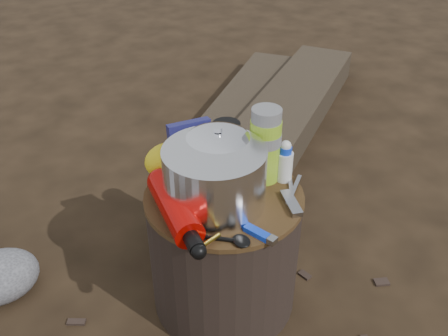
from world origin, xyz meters
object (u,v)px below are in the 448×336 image
stump (224,249)px  camping_pot (218,160)px  thermos (265,145)px  travel_mug (226,141)px  log_main (278,125)px  fuel_bottle (175,207)px

stump → camping_pot: size_ratio=2.40×
stump → camping_pot: camping_pot is taller
camping_pot → thermos: thermos is taller
travel_mug → thermos: bearing=-74.8°
log_main → thermos: (-0.57, -0.69, 0.43)m
stump → travel_mug: size_ratio=3.67×
stump → thermos: size_ratio=2.01×
log_main → camping_pot: bearing=-82.2°
camping_pot → thermos: (0.13, -0.02, 0.02)m
log_main → thermos: 1.00m
stump → travel_mug: bearing=57.4°
camping_pot → fuel_bottle: size_ratio=0.57×
fuel_bottle → thermos: size_ratio=1.46×
stump → log_main: bearing=44.8°
log_main → fuel_bottle: 1.19m
camping_pot → stump: bearing=-94.8°
stump → fuel_bottle: size_ratio=1.37×
camping_pot → fuel_bottle: 0.18m
thermos → travel_mug: size_ratio=1.82×
stump → travel_mug: 0.31m
stump → thermos: bearing=5.2°
fuel_bottle → thermos: bearing=15.6°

